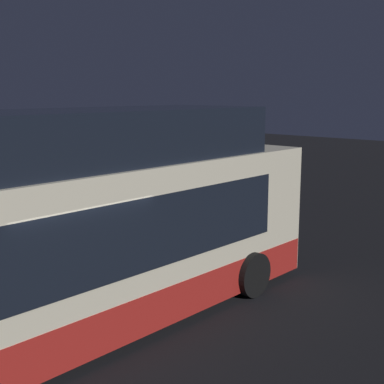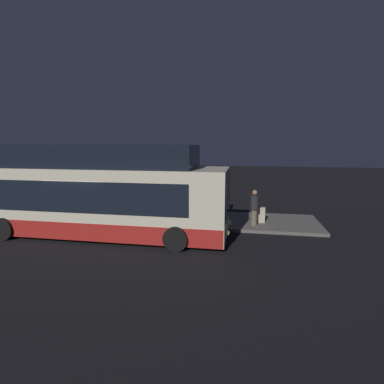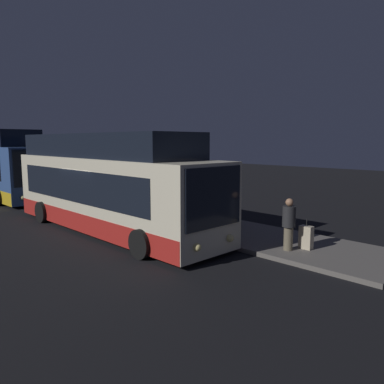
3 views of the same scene
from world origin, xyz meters
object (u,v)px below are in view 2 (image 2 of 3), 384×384
object	(u,v)px
trash_bin	(136,204)
suitcase	(260,215)
bus_lead	(93,196)
sign_post	(86,184)
passenger_waiting	(254,206)
passenger_boarding	(186,199)

from	to	relation	value
trash_bin	suitcase	bearing A→B (deg)	-12.56
bus_lead	suitcase	distance (m)	7.69
bus_lead	sign_post	world-z (taller)	bus_lead
suitcase	sign_post	size ratio (longest dim) A/B	0.36
passenger_waiting	passenger_boarding	bearing A→B (deg)	-80.26
bus_lead	sign_post	distance (m)	2.65
suitcase	trash_bin	size ratio (longest dim) A/B	1.50
sign_post	trash_bin	distance (m)	3.14
bus_lead	suitcase	world-z (taller)	bus_lead
sign_post	trash_bin	bearing A→B (deg)	50.33
passenger_boarding	passenger_waiting	bearing A→B (deg)	90.76
passenger_waiting	suitcase	bearing A→B (deg)	-177.22
bus_lead	trash_bin	world-z (taller)	bus_lead
passenger_waiting	bus_lead	bearing A→B (deg)	-37.68
bus_lead	passenger_waiting	size ratio (longest dim) A/B	6.83
suitcase	sign_post	world-z (taller)	sign_post
bus_lead	suitcase	size ratio (longest dim) A/B	11.48
passenger_boarding	suitcase	xyz separation A→B (m)	(3.84, -1.04, -0.47)
sign_post	trash_bin	world-z (taller)	sign_post
sign_post	trash_bin	size ratio (longest dim) A/B	4.22
passenger_boarding	bus_lead	bearing A→B (deg)	-15.31
passenger_boarding	sign_post	distance (m)	5.13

